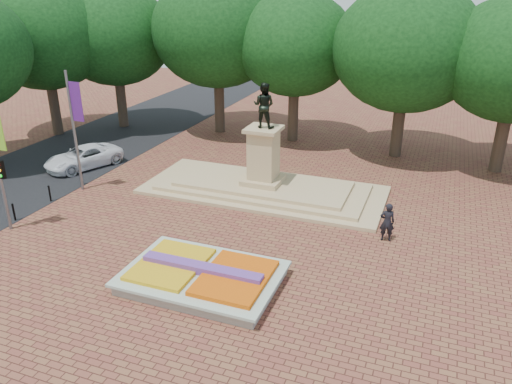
{
  "coord_description": "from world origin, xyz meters",
  "views": [
    {
      "loc": [
        9.24,
        -17.43,
        11.53
      ],
      "look_at": [
        1.46,
        2.97,
        2.2
      ],
      "focal_mm": 35.0,
      "sensor_mm": 36.0,
      "label": 1
    }
  ],
  "objects_px": {
    "flower_bed": "(203,276)",
    "monument": "(263,178)",
    "van": "(83,157)",
    "pedestrian": "(387,222)"
  },
  "relations": [
    {
      "from": "monument",
      "to": "van",
      "type": "bearing_deg",
      "value": -178.41
    },
    {
      "from": "monument",
      "to": "pedestrian",
      "type": "relative_size",
      "value": 7.25
    },
    {
      "from": "van",
      "to": "pedestrian",
      "type": "height_order",
      "value": "pedestrian"
    },
    {
      "from": "monument",
      "to": "pedestrian",
      "type": "xyz_separation_m",
      "value": [
        7.52,
        -3.5,
        0.08
      ]
    },
    {
      "from": "flower_bed",
      "to": "monument",
      "type": "height_order",
      "value": "monument"
    },
    {
      "from": "van",
      "to": "flower_bed",
      "type": "bearing_deg",
      "value": -12.37
    },
    {
      "from": "flower_bed",
      "to": "pedestrian",
      "type": "distance_m",
      "value": 9.2
    },
    {
      "from": "flower_bed",
      "to": "monument",
      "type": "relative_size",
      "value": 0.45
    },
    {
      "from": "van",
      "to": "pedestrian",
      "type": "xyz_separation_m",
      "value": [
        20.07,
        -3.15,
        0.26
      ]
    },
    {
      "from": "flower_bed",
      "to": "van",
      "type": "height_order",
      "value": "van"
    }
  ]
}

